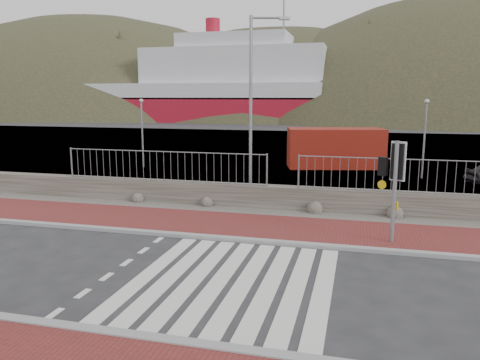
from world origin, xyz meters
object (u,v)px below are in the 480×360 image
(shipping_container, at_px, (335,148))
(traffic_signal_far, at_px, (394,170))
(streetlight, at_px, (254,100))
(ferry, at_px, (199,89))

(shipping_container, bearing_deg, traffic_signal_far, -94.10)
(streetlight, bearing_deg, traffic_signal_far, -55.41)
(streetlight, xyz_separation_m, shipping_container, (2.66, 10.63, -2.93))
(ferry, relative_size, shipping_container, 8.86)
(traffic_signal_far, xyz_separation_m, streetlight, (-5.09, 4.27, 1.91))
(streetlight, distance_m, shipping_container, 11.34)
(ferry, bearing_deg, streetlight, -68.69)
(ferry, relative_size, streetlight, 6.85)
(traffic_signal_far, bearing_deg, shipping_container, -56.58)
(ferry, distance_m, traffic_signal_far, 70.12)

